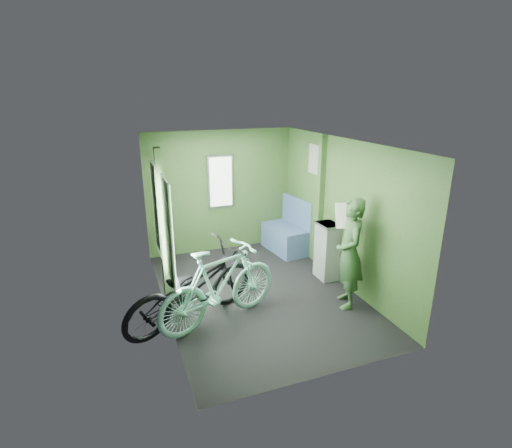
% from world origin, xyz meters
% --- Properties ---
extents(room, '(4.00, 4.02, 2.31)m').
position_xyz_m(room, '(-0.04, 0.04, 1.44)').
color(room, black).
rests_on(room, ground).
extents(bicycle_black, '(2.20, 1.62, 1.17)m').
position_xyz_m(bicycle_black, '(-1.09, -0.45, 0.00)').
color(bicycle_black, black).
rests_on(bicycle_black, ground).
extents(bicycle_mint, '(1.92, 1.14, 1.12)m').
position_xyz_m(bicycle_mint, '(-0.76, -0.56, 0.00)').
color(bicycle_mint, '#8BDDCE').
rests_on(bicycle_mint, ground).
extents(passenger, '(0.57, 0.77, 1.60)m').
position_xyz_m(passenger, '(1.08, -0.75, 0.81)').
color(passenger, '#34572F').
rests_on(passenger, ground).
extents(waste_box, '(0.28, 0.39, 0.95)m').
position_xyz_m(waste_box, '(1.26, 0.13, 0.47)').
color(waste_box, gray).
rests_on(waste_box, ground).
extents(bench_seat, '(0.66, 1.04, 1.03)m').
position_xyz_m(bench_seat, '(1.15, 1.45, 0.31)').
color(bench_seat, navy).
rests_on(bench_seat, ground).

